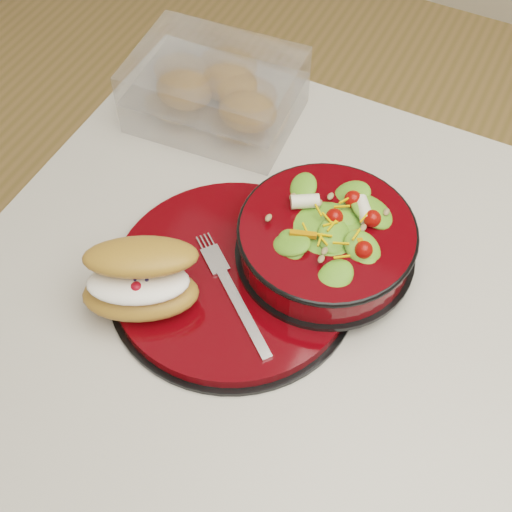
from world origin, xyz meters
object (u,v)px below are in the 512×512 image
at_px(island_counter, 411,511).
at_px(pastry_box, 216,91).
at_px(dinner_plate, 234,278).
at_px(salad_bowl, 327,237).
at_px(croissant, 141,280).
at_px(fork, 234,296).

relative_size(island_counter, pastry_box, 5.35).
height_order(dinner_plate, salad_bowl, salad_bowl).
bearing_deg(pastry_box, island_counter, -32.28).
height_order(island_counter, salad_bowl, salad_bowl).
xyz_separation_m(croissant, fork, (0.09, 0.05, -0.04)).
distance_m(salad_bowl, pastry_box, 0.30).
bearing_deg(island_counter, pastry_box, 152.08).
distance_m(croissant, pastry_box, 0.33).
height_order(dinner_plate, croissant, croissant).
relative_size(salad_bowl, pastry_box, 0.92).
distance_m(dinner_plate, pastry_box, 0.29).
distance_m(island_counter, salad_bowl, 0.55).
xyz_separation_m(dinner_plate, croissant, (-0.07, -0.08, 0.05)).
bearing_deg(fork, island_counter, -45.28).
bearing_deg(salad_bowl, pastry_box, 144.11).
relative_size(salad_bowl, fork, 1.53).
distance_m(dinner_plate, croissant, 0.12).
relative_size(dinner_plate, croissant, 2.00).
bearing_deg(salad_bowl, dinner_plate, -139.27).
bearing_deg(island_counter, croissant, -168.28).
bearing_deg(salad_bowl, croissant, -136.69).
distance_m(fork, pastry_box, 0.32).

